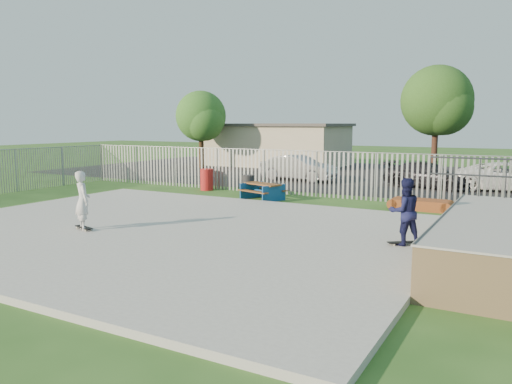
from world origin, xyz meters
The scene contains 18 objects.
ground centered at (0.00, 0.00, 0.00)m, with size 120.00×120.00×0.00m, color #28511C.
concrete_slab centered at (0.00, 0.00, 0.07)m, with size 15.00×12.00×0.15m, color #9C9C97.
fence centered at (1.00, 4.59, 1.00)m, with size 26.04×16.02×2.00m.
picnic_table centered at (-0.62, 7.03, 0.36)m, with size 2.01×1.83×0.70m.
funbox centered at (5.69, 7.75, 0.19)m, with size 1.92×0.96×0.38m.
trash_bin_red centered at (-4.43, 8.42, 0.52)m, with size 0.62×0.62×1.03m, color #A71A19.
trash_bin_grey centered at (-1.74, 7.77, 0.46)m, with size 0.56×0.56×0.93m, color black.
parking_lot centered at (0.00, 19.00, 0.01)m, with size 40.00×18.00×0.02m, color black.
car_silver centered at (-2.18, 14.15, 0.73)m, with size 1.51×4.32×1.42m, color #9E9EA2.
car_dark centered at (4.73, 14.43, 0.65)m, with size 1.77×4.36×1.26m, color black.
car_white centered at (8.37, 14.95, 0.69)m, with size 2.24×4.85×1.35m, color white.
building centered at (-8.00, 23.00, 1.61)m, with size 10.40×6.40×3.20m.
tree_left centered at (-11.56, 18.07, 3.70)m, with size 3.57×3.57×5.50m.
tree_mid centered at (3.68, 22.27, 4.62)m, with size 4.44×4.44×6.86m.
skateboard_a centered at (6.52, 1.28, 0.19)m, with size 0.75×0.65×0.08m.
skateboard_b centered at (-1.97, -1.34, 0.19)m, with size 0.82×0.43×0.08m.
skater_navy centered at (6.52, 1.28, 1.00)m, with size 0.83×0.64×1.70m, color #13153B.
skater_white centered at (-1.97, -1.34, 1.00)m, with size 0.62×0.41×1.70m, color silver.
Camera 1 is at (9.24, -11.26, 3.18)m, focal length 35.00 mm.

